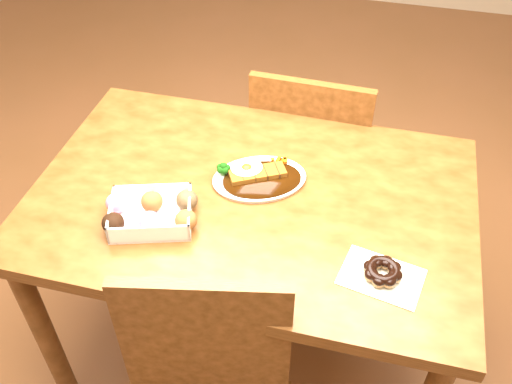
% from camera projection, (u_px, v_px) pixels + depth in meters
% --- Properties ---
extents(ground, '(6.00, 6.00, 0.00)m').
position_uv_depth(ground, '(253.00, 345.00, 2.07)').
color(ground, brown).
rests_on(ground, ground).
extents(table, '(1.20, 0.80, 0.75)m').
position_uv_depth(table, '(252.00, 220.00, 1.62)').
color(table, '#43260D').
rests_on(table, ground).
extents(chair_far, '(0.43, 0.43, 0.87)m').
position_uv_depth(chair_far, '(312.00, 156.00, 2.10)').
color(chair_far, '#43260D').
rests_on(chair_far, ground).
extents(katsu_curry_plate, '(0.31, 0.27, 0.05)m').
position_uv_depth(katsu_curry_plate, '(258.00, 177.00, 1.59)').
color(katsu_curry_plate, white).
rests_on(katsu_curry_plate, table).
extents(donut_box, '(0.25, 0.21, 0.06)m').
position_uv_depth(donut_box, '(151.00, 212.00, 1.46)').
color(donut_box, white).
rests_on(donut_box, table).
extents(pon_de_ring, '(0.21, 0.17, 0.04)m').
position_uv_depth(pon_de_ring, '(382.00, 272.00, 1.33)').
color(pon_de_ring, silver).
rests_on(pon_de_ring, table).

